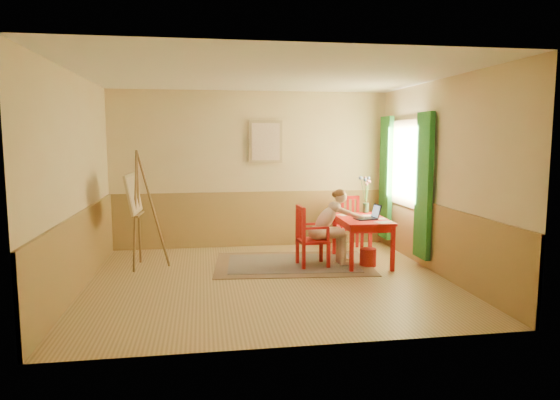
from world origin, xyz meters
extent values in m
cube|color=tan|center=(0.00, 0.00, -0.01)|extent=(5.00, 4.50, 0.02)
cube|color=white|center=(0.00, 0.00, 2.81)|extent=(5.00, 4.50, 0.02)
cube|color=#DABA85|center=(0.00, 2.26, 1.40)|extent=(5.00, 0.02, 2.80)
cube|color=#DABA85|center=(0.00, -2.26, 1.40)|extent=(5.00, 0.02, 2.80)
cube|color=#DABA85|center=(-2.51, 0.00, 1.40)|extent=(0.02, 4.50, 2.80)
cube|color=#DABA85|center=(2.51, 0.00, 1.40)|extent=(0.02, 4.50, 2.80)
cube|color=olive|center=(0.00, 2.23, 0.50)|extent=(5.00, 0.04, 1.00)
cube|color=olive|center=(-2.48, 0.00, 0.50)|extent=(0.04, 4.50, 1.00)
cube|color=olive|center=(2.48, 0.00, 0.50)|extent=(0.04, 4.50, 1.00)
cube|color=white|center=(2.47, 1.10, 1.55)|extent=(0.02, 1.00, 1.30)
cube|color=tan|center=(2.45, 1.10, 1.55)|extent=(0.03, 1.12, 1.42)
cube|color=#318526|center=(2.40, 0.32, 1.25)|extent=(0.08, 0.45, 2.20)
cube|color=#318526|center=(2.40, 1.88, 1.25)|extent=(0.08, 0.45, 2.20)
cube|color=tan|center=(0.25, 2.21, 1.90)|extent=(0.60, 0.04, 0.76)
cube|color=beige|center=(0.25, 2.19, 1.90)|extent=(0.50, 0.02, 0.66)
cube|color=#8C7251|center=(0.49, 0.80, 0.01)|extent=(2.54, 1.81, 0.01)
cube|color=#161932|center=(0.49, 0.80, 0.01)|extent=(2.10, 1.38, 0.01)
cube|color=red|center=(1.58, 0.73, 0.70)|extent=(0.76, 1.22, 0.04)
cube|color=red|center=(1.58, 0.73, 0.63)|extent=(0.66, 1.12, 0.10)
cube|color=red|center=(1.25, 0.19, 0.34)|extent=(0.06, 0.06, 0.68)
cube|color=red|center=(1.88, 0.17, 0.34)|extent=(0.06, 0.06, 0.68)
cube|color=red|center=(1.29, 1.29, 0.34)|extent=(0.06, 0.06, 0.68)
cube|color=red|center=(1.92, 1.27, 0.34)|extent=(0.06, 0.06, 0.68)
cube|color=red|center=(0.77, 0.62, 0.40)|extent=(0.46, 0.44, 0.04)
cube|color=red|center=(0.59, 0.42, 0.19)|extent=(0.05, 0.05, 0.38)
cube|color=red|center=(0.97, 0.45, 0.19)|extent=(0.05, 0.05, 0.38)
cube|color=red|center=(0.56, 0.79, 0.19)|extent=(0.05, 0.05, 0.38)
cube|color=red|center=(0.95, 0.81, 0.19)|extent=(0.05, 0.05, 0.38)
cube|color=red|center=(0.59, 0.42, 0.68)|extent=(0.05, 0.05, 0.52)
cube|color=red|center=(0.56, 0.79, 0.68)|extent=(0.05, 0.05, 0.52)
cube|color=red|center=(0.57, 0.61, 0.91)|extent=(0.07, 0.42, 0.06)
cube|color=red|center=(0.58, 0.51, 0.67)|extent=(0.03, 0.04, 0.42)
cube|color=red|center=(0.57, 0.61, 0.67)|extent=(0.03, 0.04, 0.42)
cube|color=red|center=(0.57, 0.70, 0.67)|extent=(0.03, 0.04, 0.42)
cube|color=red|center=(0.78, 0.43, 0.63)|extent=(0.39, 0.06, 0.03)
cube|color=red|center=(0.96, 0.45, 0.53)|extent=(0.04, 0.04, 0.21)
cube|color=red|center=(0.76, 0.80, 0.63)|extent=(0.39, 0.06, 0.03)
cube|color=red|center=(0.94, 0.81, 0.53)|extent=(0.04, 0.04, 0.21)
cube|color=red|center=(1.66, 1.65, 0.40)|extent=(0.45, 0.47, 0.04)
cube|color=red|center=(1.50, 1.86, 0.19)|extent=(0.05, 0.05, 0.38)
cube|color=red|center=(1.46, 1.48, 0.19)|extent=(0.05, 0.05, 0.38)
cube|color=red|center=(1.87, 1.82, 0.19)|extent=(0.05, 0.05, 0.38)
cube|color=red|center=(1.83, 1.44, 0.19)|extent=(0.05, 0.05, 0.38)
cube|color=red|center=(1.50, 1.86, 0.68)|extent=(0.05, 0.05, 0.52)
cube|color=red|center=(1.87, 1.82, 0.68)|extent=(0.05, 0.05, 0.52)
cube|color=red|center=(1.68, 1.84, 0.91)|extent=(0.42, 0.09, 0.06)
cube|color=red|center=(1.59, 1.85, 0.67)|extent=(0.04, 0.03, 0.42)
cube|color=red|center=(1.68, 1.84, 0.67)|extent=(0.04, 0.03, 0.42)
cube|color=red|center=(1.78, 1.83, 0.67)|extent=(0.04, 0.03, 0.42)
cube|color=red|center=(1.48, 1.67, 0.63)|extent=(0.07, 0.39, 0.03)
cube|color=red|center=(1.47, 1.49, 0.53)|extent=(0.04, 0.04, 0.21)
cube|color=red|center=(1.85, 1.63, 0.63)|extent=(0.07, 0.39, 0.03)
cube|color=red|center=(1.83, 1.45, 0.53)|extent=(0.04, 0.04, 0.21)
ellipsoid|color=beige|center=(0.84, 0.64, 0.52)|extent=(0.29, 0.35, 0.21)
cylinder|color=beige|center=(1.04, 0.57, 0.51)|extent=(0.42, 0.18, 0.15)
cylinder|color=beige|center=(1.03, 0.73, 0.51)|extent=(0.42, 0.18, 0.15)
cylinder|color=beige|center=(1.24, 0.58, 0.27)|extent=(0.12, 0.12, 0.47)
cylinder|color=beige|center=(1.23, 0.75, 0.27)|extent=(0.12, 0.12, 0.47)
cube|color=beige|center=(1.30, 0.58, 0.03)|extent=(0.20, 0.10, 0.07)
cube|color=beige|center=(1.29, 0.75, 0.03)|extent=(0.20, 0.10, 0.07)
ellipsoid|color=beige|center=(0.98, 0.65, 0.73)|extent=(0.47, 0.30, 0.49)
ellipsoid|color=beige|center=(1.12, 0.66, 0.91)|extent=(0.21, 0.29, 0.17)
sphere|color=beige|center=(1.22, 0.66, 1.06)|extent=(0.20, 0.20, 0.19)
ellipsoid|color=brown|center=(1.20, 0.66, 1.12)|extent=(0.19, 0.20, 0.13)
sphere|color=brown|center=(1.12, 0.66, 1.11)|extent=(0.11, 0.11, 0.10)
cylinder|color=beige|center=(1.21, 0.52, 0.86)|extent=(0.21, 0.09, 0.14)
cylinder|color=beige|center=(1.42, 0.56, 0.78)|extent=(0.28, 0.15, 0.16)
sphere|color=beige|center=(1.30, 0.52, 0.83)|extent=(0.09, 0.09, 0.08)
sphere|color=beige|center=(1.54, 0.60, 0.74)|extent=(0.07, 0.07, 0.07)
cylinder|color=beige|center=(1.20, 0.80, 0.86)|extent=(0.22, 0.12, 0.14)
cylinder|color=beige|center=(1.41, 0.80, 0.78)|extent=(0.28, 0.12, 0.16)
sphere|color=beige|center=(1.28, 0.82, 0.83)|extent=(0.09, 0.09, 0.08)
sphere|color=beige|center=(1.53, 0.77, 0.74)|extent=(0.07, 0.07, 0.07)
cube|color=#1E2338|center=(1.59, 0.57, 0.73)|extent=(0.35, 0.27, 0.02)
cube|color=#2D3342|center=(1.59, 0.57, 0.73)|extent=(0.30, 0.22, 0.00)
cube|color=#1E2338|center=(1.77, 0.60, 0.84)|extent=(0.10, 0.23, 0.21)
cube|color=#99BFF2|center=(1.76, 0.60, 0.84)|extent=(0.08, 0.19, 0.17)
cube|color=white|center=(1.78, 0.28, 0.72)|extent=(0.30, 0.26, 0.00)
cube|color=white|center=(1.79, 0.93, 0.72)|extent=(0.26, 0.19, 0.00)
cube|color=white|center=(1.41, 1.06, 0.72)|extent=(0.31, 0.28, 0.00)
cube|color=white|center=(1.79, 0.60, 0.72)|extent=(0.28, 0.22, 0.00)
cylinder|color=#3F724C|center=(1.82, 1.26, 0.80)|extent=(0.10, 0.10, 0.16)
cylinder|color=#3F7233|center=(1.79, 1.32, 1.08)|extent=(0.07, 0.13, 0.44)
sphere|color=#728CD8|center=(1.76, 1.38, 1.30)|extent=(0.07, 0.07, 0.07)
cylinder|color=#3F7233|center=(1.80, 1.22, 1.09)|extent=(0.06, 0.10, 0.46)
sphere|color=pink|center=(1.77, 1.18, 1.32)|extent=(0.05, 0.05, 0.05)
cylinder|color=#3F7233|center=(1.83, 1.28, 1.03)|extent=(0.03, 0.05, 0.34)
sphere|color=pink|center=(1.84, 1.30, 1.20)|extent=(0.05, 0.05, 0.05)
cylinder|color=#3F7233|center=(1.79, 1.20, 1.07)|extent=(0.07, 0.13, 0.43)
sphere|color=#728CD8|center=(1.76, 1.14, 1.29)|extent=(0.06, 0.06, 0.06)
cylinder|color=#3F7233|center=(1.86, 1.30, 1.05)|extent=(0.09, 0.09, 0.38)
sphere|color=pink|center=(1.90, 1.35, 1.24)|extent=(0.05, 0.05, 0.05)
cylinder|color=#3F7233|center=(1.84, 1.29, 1.05)|extent=(0.06, 0.06, 0.38)
sphere|color=pink|center=(1.87, 1.31, 1.24)|extent=(0.05, 0.05, 0.05)
cylinder|color=#3F7233|center=(1.86, 1.31, 1.08)|extent=(0.08, 0.11, 0.43)
sphere|color=#728CD8|center=(1.89, 1.36, 1.29)|extent=(0.05, 0.05, 0.05)
cylinder|color=red|center=(1.62, 0.52, 0.14)|extent=(0.33, 0.33, 0.27)
cylinder|color=brown|center=(-1.88, 0.85, 0.89)|extent=(0.10, 0.33, 1.79)
cylinder|color=brown|center=(-1.86, 1.14, 0.89)|extent=(0.07, 0.33, 1.79)
cylinder|color=brown|center=(-1.63, 0.99, 0.89)|extent=(0.47, 0.06, 1.79)
cylinder|color=brown|center=(-1.90, 1.00, 0.82)|extent=(0.05, 0.50, 0.03)
cube|color=brown|center=(-1.84, 1.00, 0.82)|extent=(0.08, 0.54, 0.03)
cube|color=tan|center=(-1.92, 1.00, 1.13)|extent=(0.18, 0.80, 0.59)
cube|color=beige|center=(-1.90, 1.00, 1.13)|extent=(0.13, 0.72, 0.51)
camera|label=1|loc=(-0.88, -6.65, 1.95)|focal=31.74mm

